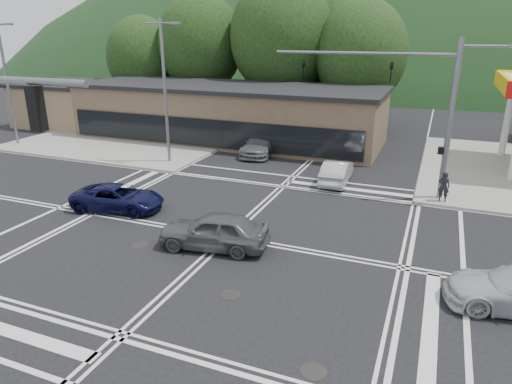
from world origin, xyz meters
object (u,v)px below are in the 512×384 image
at_px(car_northbound, 261,144).
at_px(pedestrian, 444,186).
at_px(car_grey_center, 214,231).
at_px(car_queue_b, 345,131).
at_px(car_blue_west, 118,198).
at_px(car_queue_a, 337,172).

bearing_deg(car_northbound, pedestrian, -31.29).
height_order(car_grey_center, pedestrian, pedestrian).
relative_size(car_grey_center, car_northbound, 0.88).
height_order(car_grey_center, car_queue_b, car_queue_b).
bearing_deg(car_grey_center, pedestrian, 127.20).
height_order(car_blue_west, pedestrian, pedestrian).
bearing_deg(car_queue_b, car_northbound, 48.05).
bearing_deg(car_blue_west, car_grey_center, -116.98).
distance_m(car_northbound, pedestrian, 13.41).
bearing_deg(car_blue_west, car_northbound, -20.67).
xyz_separation_m(car_grey_center, car_northbound, (-3.68, 14.56, -0.03)).
relative_size(car_blue_west, car_grey_center, 1.01).
bearing_deg(car_queue_a, pedestrian, 164.11).
bearing_deg(car_queue_b, pedestrian, 119.00).
bearing_deg(pedestrian, car_northbound, -22.26).
bearing_deg(pedestrian, car_queue_a, -9.78).
bearing_deg(car_queue_b, car_grey_center, 83.91).
distance_m(car_grey_center, pedestrian, 12.15).
xyz_separation_m(car_queue_a, car_northbound, (-6.39, 4.47, 0.06)).
distance_m(car_grey_center, car_northbound, 15.02).
distance_m(car_queue_b, pedestrian, 13.80).
xyz_separation_m(car_grey_center, car_queue_a, (2.71, 10.09, -0.09)).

